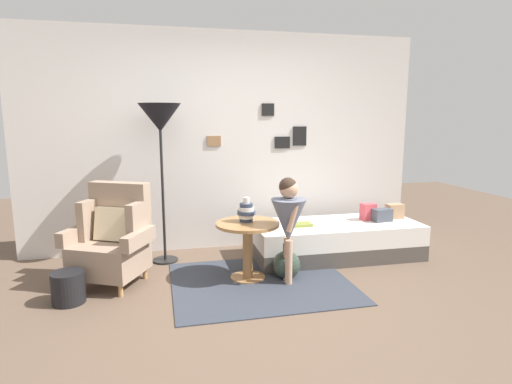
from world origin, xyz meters
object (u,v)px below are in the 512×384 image
floor_lamp (160,123)px  person_child (288,217)px  armchair (113,239)px  magazine_basket (68,288)px  book_on_daybed (301,224)px  demijohn_near (286,264)px  side_table (248,238)px  daybed (336,240)px  vase_striped (246,212)px

floor_lamp → person_child: bearing=-38.5°
armchair → magazine_basket: bearing=-130.9°
book_on_daybed → magazine_basket: size_ratio=0.79×
armchair → demijohn_near: 1.72m
side_table → daybed: bearing=21.2°
daybed → book_on_daybed: (-0.43, -0.03, 0.22)m
floor_lamp → magazine_basket: (-0.84, -0.92, -1.40)m
armchair → vase_striped: armchair is taller
side_table → person_child: 0.47m
daybed → magazine_basket: daybed is taller
side_table → floor_lamp: floor_lamp is taller
daybed → book_on_daybed: bearing=-175.4°
side_table → vase_striped: (-0.00, 0.04, 0.26)m
armchair → vase_striped: 1.32m
armchair → book_on_daybed: size_ratio=4.41×
demijohn_near → floor_lamp: bearing=145.7°
side_table → magazine_basket: side_table is taller
daybed → side_table: side_table is taller
vase_striped → person_child: 0.43m
armchair → demijohn_near: (1.67, -0.28, -0.29)m
armchair → vase_striped: bearing=-7.1°
daybed → magazine_basket: size_ratio=6.82×
book_on_daybed → magazine_basket: 2.44m
book_on_daybed → daybed: bearing=4.6°
book_on_daybed → demijohn_near: book_on_daybed is taller
armchair → person_child: bearing=-13.6°
vase_striped → demijohn_near: size_ratio=0.67×
floor_lamp → book_on_daybed: floor_lamp is taller
armchair → magazine_basket: (-0.35, -0.40, -0.30)m
daybed → magazine_basket: bearing=-167.0°
magazine_basket → floor_lamp: bearing=47.6°
daybed → floor_lamp: floor_lamp is taller
daybed → vase_striped: 1.30m
side_table → book_on_daybed: side_table is taller
floor_lamp → demijohn_near: 1.99m
side_table → book_on_daybed: (0.70, 0.41, -0.00)m
daybed → demijohn_near: (-0.76, -0.52, -0.06)m
demijohn_near → person_child: bearing=-101.1°
daybed → person_child: person_child is taller
person_child → floor_lamp: bearing=141.5°
magazine_basket → person_child: bearing=0.2°
daybed → floor_lamp: size_ratio=1.09×
floor_lamp → magazine_basket: 1.88m
side_table → floor_lamp: size_ratio=0.36×
armchair → vase_striped: size_ratio=3.97×
armchair → demijohn_near: size_ratio=2.65×
floor_lamp → demijohn_near: bearing=-34.3°
daybed → vase_striped: size_ratio=7.81×
person_child → daybed: bearing=39.2°
demijohn_near → daybed: bearing=34.6°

